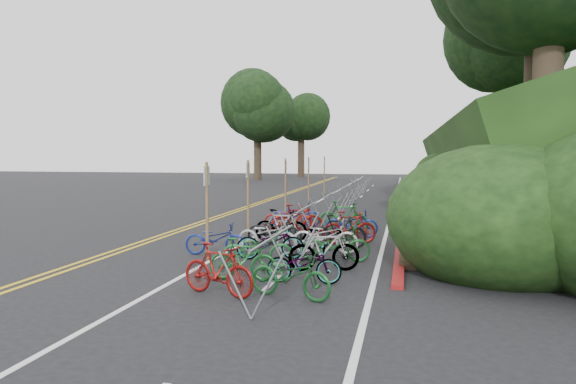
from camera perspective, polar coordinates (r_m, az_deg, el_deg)
ground at (r=14.73m, az=-11.74°, el=-6.80°), size 120.00×120.00×0.00m
road_markings at (r=24.07m, az=-0.64°, el=-2.52°), size 7.47×80.00×0.01m
red_curb at (r=25.39m, az=11.56°, el=-2.16°), size 0.25×28.00×0.10m
embankment at (r=33.06m, az=24.42°, el=3.35°), size 14.30×48.14×9.11m
tree_cluster at (r=36.42m, az=18.61°, el=16.69°), size 31.88×53.57×17.36m
bike_rack_front at (r=10.77m, az=-1.46°, el=-6.02°), size 1.13×3.40×1.15m
bike_racks_rest at (r=26.47m, az=5.75°, el=-0.10°), size 1.14×23.00×1.17m
signpost_near at (r=14.55m, az=-8.23°, el=-1.19°), size 0.08×0.40×2.50m
signposts_rest at (r=27.78m, az=1.05°, el=1.30°), size 0.08×18.40×2.50m
bike_front at (r=15.23m, az=-7.38°, el=-4.74°), size 0.77×1.70×0.87m
bike_valet at (r=15.68m, az=1.32°, el=-4.30°), size 3.23×11.79×1.09m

